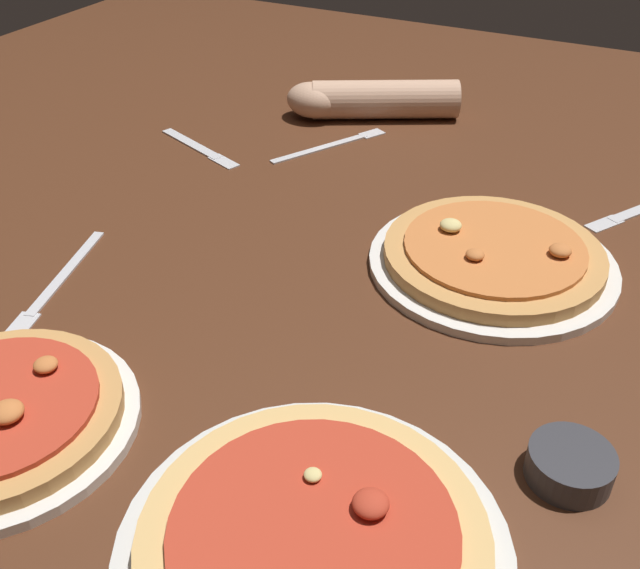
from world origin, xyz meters
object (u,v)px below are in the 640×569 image
pizza_plate_side (314,542)px  knife_right (199,147)px  diner_arm (365,100)px  fork_spare (332,144)px  knife_spare (638,210)px  pizza_plate_far (493,257)px  fork_left (58,281)px  ramekin_sauce (570,465)px

pizza_plate_side → knife_right: size_ratio=1.67×
pizza_plate_side → diner_arm: diner_arm is taller
knife_right → diner_arm: diner_arm is taller
knife_right → diner_arm: 0.33m
fork_spare → knife_spare: bearing=-0.5°
knife_right → diner_arm: (0.20, 0.26, 0.03)m
pizza_plate_far → knife_right: (-0.56, 0.13, -0.01)m
pizza_plate_far → fork_spare: bearing=145.1°
fork_left → knife_right: bearing=99.5°
fork_spare → pizza_plate_far: bearing=-34.9°
knife_spare → fork_spare: bearing=179.5°
fork_left → diner_arm: 0.69m
pizza_plate_side → fork_spare: 0.81m
ramekin_sauce → knife_spare: (-0.01, 0.55, -0.01)m
fork_spare → fork_left: bearing=-103.7°
ramekin_sauce → diner_arm: diner_arm is taller
pizza_plate_far → knife_spare: bearing=57.9°
knife_spare → diner_arm: (-0.51, 0.15, 0.03)m
ramekin_sauce → fork_left: 0.65m
fork_spare → diner_arm: bearing=90.2°
fork_left → knife_right: size_ratio=1.15×
pizza_plate_far → ramekin_sauce: pizza_plate_far is taller
fork_spare → diner_arm: 0.15m
knife_spare → fork_left: bearing=-140.4°
ramekin_sauce → fork_spare: bearing=132.8°
diner_arm → fork_spare: bearing=-89.8°
fork_spare → knife_right: bearing=-150.0°
ramekin_sauce → fork_spare: (-0.52, 0.56, -0.01)m
pizza_plate_far → fork_spare: size_ratio=1.51×
pizza_plate_far → fork_spare: (-0.36, 0.25, -0.01)m
pizza_plate_side → knife_right: (-0.54, 0.62, -0.01)m
knife_right → fork_spare: bearing=30.0°
pizza_plate_far → pizza_plate_side: pizza_plate_side is taller
pizza_plate_side → diner_arm: size_ratio=1.09×
pizza_plate_far → diner_arm: (-0.36, 0.39, 0.02)m
fork_left → diner_arm: size_ratio=0.75×
fork_left → knife_right: (-0.07, 0.42, 0.00)m
ramekin_sauce → knife_spare: size_ratio=0.43×
pizza_plate_side → fork_spare: (-0.34, 0.74, -0.01)m
fork_left → knife_spare: bearing=39.6°
fork_left → ramekin_sauce: bearing=-2.1°
pizza_plate_side → ramekin_sauce: (0.17, 0.18, -0.00)m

